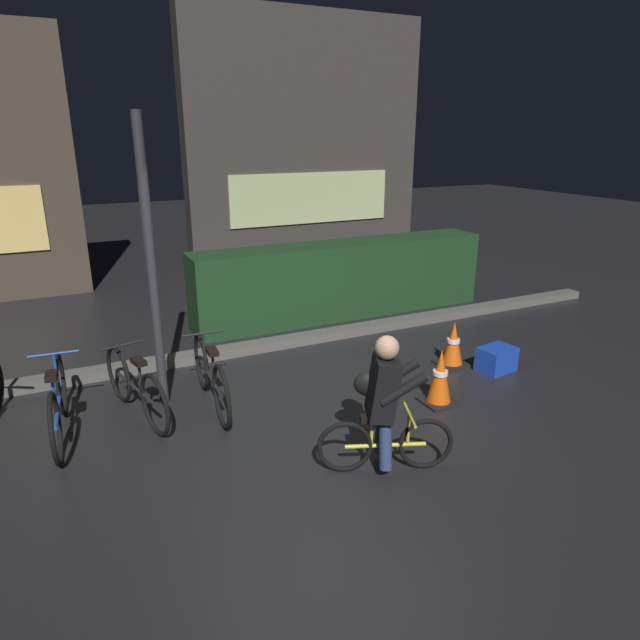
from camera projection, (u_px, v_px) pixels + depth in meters
name	position (u px, v px, depth m)	size (l,w,h in m)	color
ground_plane	(328.00, 424.00, 5.65)	(40.00, 40.00, 0.00)	black
sidewalk_curb	(255.00, 347.00, 7.50)	(12.00, 0.24, 0.12)	#56544F
hedge_row	(342.00, 279.00, 8.84)	(4.80, 0.70, 1.17)	#19381C
storefront_right	(306.00, 142.00, 12.21)	(5.38, 0.54, 5.19)	#383330
street_post	(151.00, 268.00, 5.61)	(0.10, 0.10, 3.00)	#2D2D33
parked_bike_left_mid	(58.00, 403.00, 5.33)	(0.46, 1.65, 0.76)	black
parked_bike_center_left	(136.00, 387.00, 5.71)	(0.49, 1.53, 0.72)	black
parked_bike_center_right	(211.00, 376.00, 5.93)	(0.46, 1.62, 0.75)	black
traffic_cone_near	(440.00, 377.00, 6.00)	(0.36, 0.36, 0.62)	black
traffic_cone_far	(453.00, 345.00, 6.99)	(0.36, 0.36, 0.57)	black
blue_crate	(496.00, 359.00, 6.87)	(0.44, 0.32, 0.30)	#193DB7
cyclist	(383.00, 404.00, 4.71)	(1.12, 0.65, 1.25)	black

